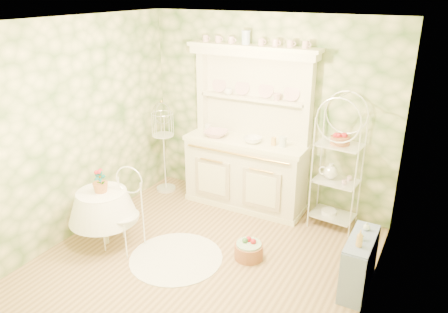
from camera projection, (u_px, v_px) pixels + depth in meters
The scene contains 22 objects.
floor at pixel (204, 261), 5.12m from camera, with size 3.60×3.60×0.00m, color tan.
ceiling at pixel (199, 21), 4.13m from camera, with size 3.60×3.60×0.00m, color white.
wall_left at pixel (78, 129), 5.42m from camera, with size 3.60×3.60×0.00m, color beige.
wall_right at pixel (377, 189), 3.83m from camera, with size 3.60×3.60×0.00m, color beige.
wall_back at pixel (268, 113), 6.10m from camera, with size 3.60×3.60×0.00m, color beige.
wall_front at pixel (73, 233), 3.15m from camera, with size 3.60×3.60×0.00m, color beige.
kitchen_dresser at pixel (246, 131), 6.04m from camera, with size 1.87×0.61×2.29m, color white.
bakers_rack at pixel (337, 166), 5.59m from camera, with size 0.53×0.38×1.72m, color white.
side_shelf at pixel (359, 262), 4.56m from camera, with size 0.28×0.75×0.65m, color #7A8BB5.
round_table at pixel (104, 218), 5.36m from camera, with size 0.64×0.64×0.70m, color white.
cafe_chair at pixel (122, 211), 5.21m from camera, with size 0.46×0.46×1.01m, color white.
birdcage_stand at pixel (164, 145), 6.64m from camera, with size 0.36×0.36×1.51m, color white.
floor_basket at pixel (249, 249), 5.14m from camera, with size 0.38×0.38×0.25m, color #AB6741.
lace_rug at pixel (176, 258), 5.18m from camera, with size 1.11×1.11×0.01m, color white.
bowl_floral at pixel (216, 136), 6.23m from camera, with size 0.33×0.33×0.08m, color white.
bowl_white at pixel (253, 142), 5.97m from camera, with size 0.25×0.25×0.08m, color white.
cup_left at pixel (229, 93), 6.14m from camera, with size 0.12×0.12×0.09m, color white.
cup_right at pixel (277, 98), 5.83m from camera, with size 0.11×0.11×0.10m, color white.
potted_geranium at pixel (100, 183), 5.15m from camera, with size 0.14×0.10×0.27m, color #3F7238.
bottle_amber at pixel (359, 240), 4.29m from camera, with size 0.07×0.07×0.18m, color tan.
bottle_blue at pixel (362, 237), 4.40m from camera, with size 0.04×0.04×0.10m, color #A7BFDE.
bottle_glass at pixel (366, 227), 4.59m from camera, with size 0.07×0.07×0.09m, color silver.
Camera 1 is at (2.26, -3.68, 3.02)m, focal length 35.00 mm.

